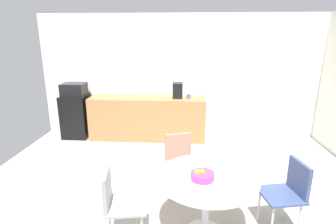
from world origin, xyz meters
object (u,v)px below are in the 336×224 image
Objects in this scene: chair_navy at (290,188)px; microwave at (74,89)px; coffee_maker at (178,90)px; chair_coral at (180,156)px; mini_fridge at (76,116)px; mug_white at (189,96)px; round_table at (207,188)px; chair_gray at (117,198)px; fruit_bowl at (202,175)px.

microwave is at bearing 142.18° from chair_navy.
microwave is 2.20m from coffee_maker.
chair_coral is at bearing 149.67° from chair_navy.
mug_white is (2.44, -0.05, 0.49)m from mini_fridge.
mug_white is (-1.10, 2.70, 0.43)m from chair_navy.
chair_coral is at bearing 108.52° from round_table.
round_table is at bearing -48.32° from microwave.
mini_fridge reaches higher than chair_gray.
fruit_bowl is 2.94m from mug_white.
microwave is at bearing 178.77° from mug_white.
round_table is 1.29× the size of chair_navy.
microwave is (0.00, 0.00, 0.59)m from mini_fridge.
microwave reaches higher than fruit_bowl.
mug_white is at bearing 75.60° from chair_gray.
chair_gray is 3.14m from mug_white.
chair_gray is at bearing -61.51° from microwave.
round_table is 1.29× the size of chair_coral.
microwave is 1.50× the size of coffee_maker.
coffee_maker is (-0.10, 2.02, 0.54)m from chair_coral.
chair_navy is 3.36× the size of fruit_bowl.
round_table is at bearing 46.67° from fruit_bowl.
mug_white reaches higher than mini_fridge.
fruit_bowl reaches higher than chair_navy.
fruit_bowl is at bearing -75.83° from chair_coral.
fruit_bowl is at bearing -133.33° from round_table.
chair_navy is at bearing -64.08° from coffee_maker.
coffee_maker reaches higher than chair_gray.
microwave is at bearing 138.69° from chair_coral.
chair_gray is 3.16m from coffee_maker.
mini_fridge is 2.49m from mug_white.
chair_gray is at bearing -170.35° from chair_navy.
coffee_maker reaches higher than fruit_bowl.
chair_coral is (-1.24, 0.72, 0.00)m from chair_navy.
chair_coral is at bearing 104.17° from fruit_bowl.
coffee_maker reaches higher than chair_coral.
mug_white is 0.40× the size of coffee_maker.
fruit_bowl is (-0.06, -0.06, 0.18)m from round_table.
chair_navy is at bearing -37.82° from microwave.
microwave reaches higher than chair_gray.
chair_navy is 6.43× the size of mug_white.
fruit_bowl is (2.55, -2.99, -0.28)m from microwave.
mini_fridge is at bearing 142.18° from chair_navy.
microwave is 3.95m from round_table.
fruit_bowl is at bearing -166.37° from chair_navy.
microwave is at bearing 0.00° from mini_fridge.
mini_fridge is at bearing 178.77° from mug_white.
chair_coral is 1.22m from chair_gray.
chair_gray is 3.36× the size of fruit_bowl.
fruit_bowl is at bearing -49.56° from microwave.
round_table is (2.61, -2.93, 0.13)m from mini_fridge.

